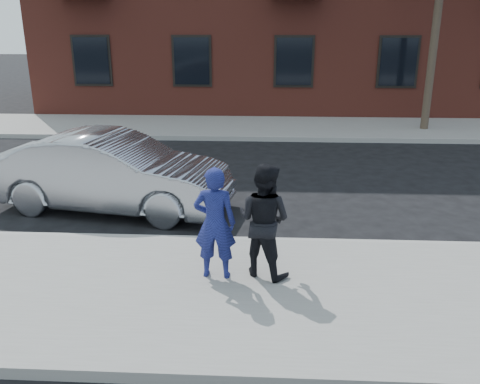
{
  "coord_description": "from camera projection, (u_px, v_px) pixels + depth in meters",
  "views": [
    {
      "loc": [
        -0.87,
        -6.4,
        3.71
      ],
      "look_at": [
        -1.23,
        0.4,
        1.38
      ],
      "focal_mm": 38.0,
      "sensor_mm": 36.0,
      "label": 1
    }
  ],
  "objects": [
    {
      "name": "silver_sedan",
      "position": [
        112.0,
        173.0,
        10.18
      ],
      "size": [
        4.95,
        2.44,
        1.56
      ],
      "primitive_type": "imported",
      "rotation": [
        0.0,
        0.0,
        1.4
      ],
      "color": "#999BA3",
      "rests_on": "ground"
    },
    {
      "name": "man_peacoat",
      "position": [
        264.0,
        220.0,
        7.22
      ],
      "size": [
        1.02,
        0.95,
        1.68
      ],
      "rotation": [
        0.0,
        0.0,
        2.65
      ],
      "color": "black",
      "rests_on": "near_sidewalk"
    },
    {
      "name": "far_sidewalk",
      "position": [
        291.0,
        128.0,
        17.81
      ],
      "size": [
        50.0,
        3.5,
        0.15
      ],
      "primitive_type": "cube",
      "color": "gray",
      "rests_on": "ground"
    },
    {
      "name": "near_curb",
      "position": [
        316.0,
        244.0,
        8.65
      ],
      "size": [
        50.0,
        0.1,
        0.15
      ],
      "primitive_type": "cube",
      "color": "#999691",
      "rests_on": "ground"
    },
    {
      "name": "ground",
      "position": [
        325.0,
        294.0,
        7.21
      ],
      "size": [
        100.0,
        100.0,
        0.0
      ],
      "primitive_type": "plane",
      "color": "black",
      "rests_on": "ground"
    },
    {
      "name": "man_hoodie",
      "position": [
        215.0,
        223.0,
        7.15
      ],
      "size": [
        0.62,
        0.49,
        1.65
      ],
      "rotation": [
        0.0,
        0.0,
        3.1
      ],
      "color": "navy",
      "rests_on": "near_sidewalk"
    },
    {
      "name": "near_sidewalk",
      "position": [
        327.0,
        299.0,
        6.95
      ],
      "size": [
        50.0,
        3.5,
        0.15
      ],
      "primitive_type": "cube",
      "color": "gray",
      "rests_on": "ground"
    },
    {
      "name": "far_curb",
      "position": [
        294.0,
        139.0,
        16.11
      ],
      "size": [
        50.0,
        0.1,
        0.15
      ],
      "primitive_type": "cube",
      "color": "#999691",
      "rests_on": "ground"
    }
  ]
}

